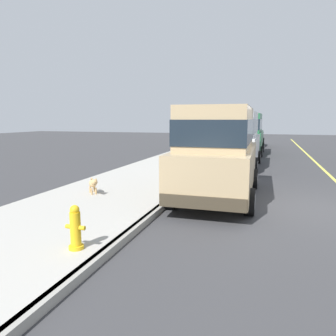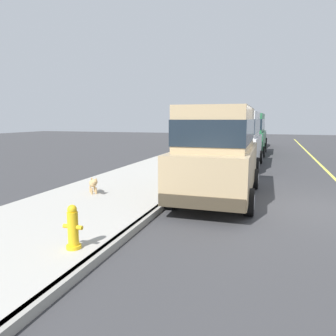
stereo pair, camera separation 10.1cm
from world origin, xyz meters
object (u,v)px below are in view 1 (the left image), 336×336
at_px(car_white_van, 236,137).
at_px(dog_tan, 93,184).
at_px(fire_hydrant, 75,229).
at_px(car_green_van, 247,132).
at_px(car_black_sedan, 251,134).
at_px(car_tan_van, 218,148).

bearing_deg(car_white_van, dog_tan, -113.45).
xyz_separation_m(car_white_van, fire_hydrant, (-1.47, -10.78, -0.92)).
bearing_deg(car_green_van, fire_hydrant, -95.42).
xyz_separation_m(car_black_sedan, dog_tan, (-3.23, -18.74, -0.55)).
height_order(car_tan_van, car_green_van, same).
xyz_separation_m(car_white_van, car_green_van, (0.09, 5.63, 0.00)).
relative_size(car_tan_van, fire_hydrant, 6.79).
bearing_deg(dog_tan, car_black_sedan, 80.23).
distance_m(car_white_van, car_green_van, 5.64).
height_order(car_tan_van, fire_hydrant, car_tan_van).
bearing_deg(car_black_sedan, dog_tan, -99.77).
xyz_separation_m(car_white_van, dog_tan, (-3.18, -7.33, -0.97)).
bearing_deg(car_tan_van, car_green_van, 90.03).
xyz_separation_m(car_white_van, car_black_sedan, (0.05, 11.41, -0.41)).
relative_size(car_black_sedan, fire_hydrant, 6.40).
bearing_deg(car_green_van, car_tan_van, -89.97).
distance_m(car_tan_van, car_black_sedan, 17.55).
relative_size(car_white_van, car_green_van, 1.00).
xyz_separation_m(car_tan_van, fire_hydrant, (-1.56, -4.64, -0.92)).
distance_m(car_white_van, fire_hydrant, 10.92).
distance_m(car_tan_van, car_green_van, 11.77).
bearing_deg(fire_hydrant, car_white_van, 82.25).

